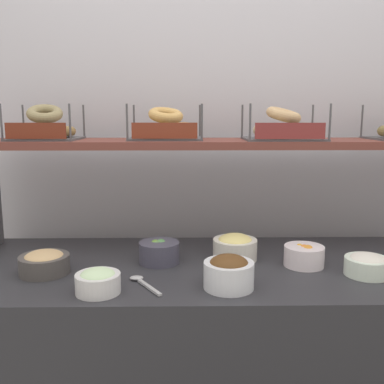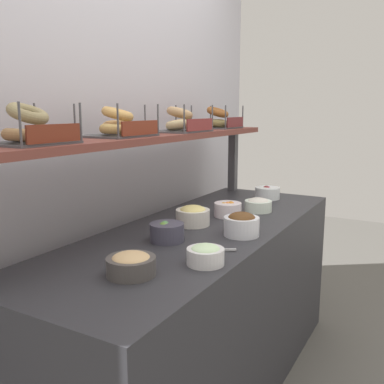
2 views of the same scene
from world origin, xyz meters
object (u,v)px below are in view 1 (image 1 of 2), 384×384
object	(u,v)px
bowl_fruit_salad	(304,255)
bagel_basket_sesame	(165,128)
bowl_scallion_spread	(98,281)
bowl_egg_salad	(235,247)
bowl_hummus	(44,262)
bowl_veggie_mix	(159,252)
bowl_cream_cheese	(367,264)
bagel_basket_everything	(45,128)
bowl_chocolate_spread	(229,272)
serving_spoon_near_plate	(142,282)
bagel_basket_plain	(283,128)

from	to	relation	value
bowl_fruit_salad	bagel_basket_sesame	world-z (taller)	bagel_basket_sesame
bowl_scallion_spread	bowl_egg_salad	bearing A→B (deg)	34.28
bagel_basket_sesame	bowl_hummus	bearing A→B (deg)	-137.86
bowl_veggie_mix	bowl_hummus	bearing A→B (deg)	-164.65
bowl_scallion_spread	bowl_egg_salad	size ratio (longest dim) A/B	0.83
bowl_egg_salad	bowl_fruit_salad	xyz separation A→B (m)	(0.24, -0.07, -0.01)
bowl_scallion_spread	bowl_cream_cheese	distance (m)	0.88
bowl_fruit_salad	bagel_basket_sesame	xyz separation A→B (m)	(-0.50, 0.30, 0.44)
bowl_cream_cheese	bagel_basket_everything	xyz separation A→B (m)	(-1.17, 0.39, 0.44)
bowl_scallion_spread	bagel_basket_everything	size ratio (longest dim) A/B	0.51
bowl_scallion_spread	bowl_chocolate_spread	size ratio (longest dim) A/B	0.87
bowl_chocolate_spread	bagel_basket_sesame	xyz separation A→B (m)	(-0.21, 0.50, 0.42)
bagel_basket_everything	bowl_cream_cheese	bearing A→B (deg)	-18.40
bowl_cream_cheese	serving_spoon_near_plate	size ratio (longest dim) A/B	0.95
bowl_cream_cheese	bowl_chocolate_spread	distance (m)	0.48
bowl_chocolate_spread	bowl_veggie_mix	bearing A→B (deg)	133.25
bowl_chocolate_spread	bagel_basket_sesame	bearing A→B (deg)	113.11
bowl_veggie_mix	bagel_basket_plain	world-z (taller)	bagel_basket_plain
bowl_chocolate_spread	bagel_basket_plain	size ratio (longest dim) A/B	0.51
bowl_hummus	bagel_basket_everything	size ratio (longest dim) A/B	0.63
bowl_hummus	bowl_veggie_mix	size ratio (longest dim) A/B	1.15
bowl_fruit_salad	bagel_basket_sesame	size ratio (longest dim) A/B	0.48
bowl_hummus	serving_spoon_near_plate	world-z (taller)	bowl_hummus
bowl_egg_salad	bowl_veggie_mix	size ratio (longest dim) A/B	1.12
bagel_basket_plain	bowl_scallion_spread	bearing A→B (deg)	-142.68
bowl_chocolate_spread	bowl_fruit_salad	xyz separation A→B (m)	(0.29, 0.20, -0.01)
bowl_hummus	bagel_basket_sesame	distance (m)	0.69
bagel_basket_sesame	bagel_basket_plain	size ratio (longest dim) A/B	0.95
bagel_basket_everything	bowl_egg_salad	bearing A→B (deg)	-16.35
bagel_basket_everything	bagel_basket_plain	world-z (taller)	bagel_basket_everything
bowl_chocolate_spread	bowl_fruit_salad	distance (m)	0.35
bagel_basket_sesame	bowl_cream_cheese	bearing A→B (deg)	-29.87
bowl_scallion_spread	bowl_cream_cheese	bearing A→B (deg)	8.81
bowl_egg_salad	serving_spoon_near_plate	xyz separation A→B (m)	(-0.32, -0.24, -0.04)
bowl_cream_cheese	bagel_basket_plain	world-z (taller)	bagel_basket_plain
bowl_veggie_mix	bagel_basket_sesame	size ratio (longest dim) A/B	0.50
bowl_cream_cheese	bagel_basket_sesame	xyz separation A→B (m)	(-0.69, 0.39, 0.44)
bowl_hummus	bowl_chocolate_spread	distance (m)	0.63
bowl_chocolate_spread	bagel_basket_sesame	distance (m)	0.69
bagel_basket_everything	bowl_hummus	bearing A→B (deg)	-76.88
bowl_egg_salad	bagel_basket_plain	size ratio (longest dim) A/B	0.53
bowl_chocolate_spread	bowl_hummus	bearing A→B (deg)	167.24
bowl_veggie_mix	bagel_basket_everything	distance (m)	0.68
bowl_hummus	bowl_veggie_mix	xyz separation A→B (m)	(0.38, 0.10, 0.00)
bowl_scallion_spread	bowl_fruit_salad	xyz separation A→B (m)	(0.68, 0.23, 0.00)
serving_spoon_near_plate	bowl_egg_salad	bearing A→B (deg)	36.69
bowl_scallion_spread	bowl_veggie_mix	distance (m)	0.32
serving_spoon_near_plate	bagel_basket_sesame	world-z (taller)	bagel_basket_sesame
bowl_hummus	bagel_basket_everything	distance (m)	0.57
bowl_hummus	bowl_cream_cheese	distance (m)	1.08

